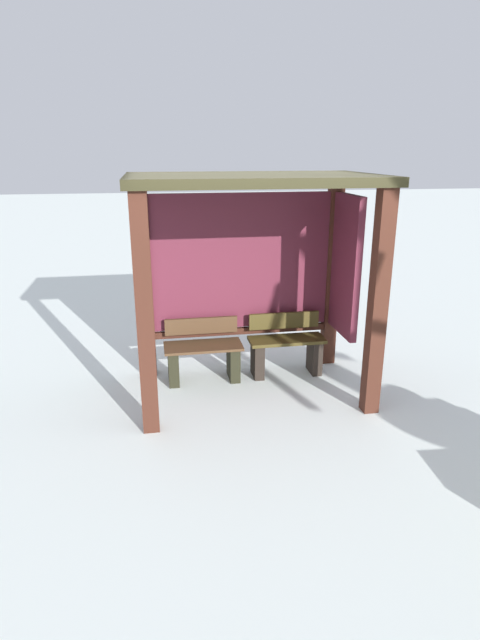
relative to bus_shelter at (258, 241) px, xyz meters
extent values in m
plane|color=white|center=(-0.11, -0.22, -1.71)|extent=(60.00, 60.00, 0.00)
cube|color=#432117|center=(-1.26, -0.90, -0.54)|extent=(0.16, 0.16, 2.33)
cube|color=#432117|center=(1.04, -0.90, -0.54)|extent=(0.16, 0.16, 2.33)
cube|color=#432117|center=(-1.26, 0.47, -0.54)|extent=(0.16, 0.16, 2.33)
cube|color=#432117|center=(1.04, 0.47, -0.54)|extent=(0.16, 0.16, 2.33)
cube|color=#2A2715|center=(-0.11, -0.22, 0.67)|extent=(2.57, 1.63, 0.09)
cube|color=maroon|center=(-0.11, 0.47, -0.33)|extent=(2.14, 0.08, 1.63)
cube|color=#432117|center=(-0.11, 0.45, -1.20)|extent=(2.14, 0.06, 0.08)
cube|color=maroon|center=(1.04, 0.02, -0.33)|extent=(0.08, 0.75, 1.63)
cube|color=#4E3521|center=(-0.62, 0.17, -1.27)|extent=(0.93, 0.42, 0.03)
cube|color=#4E3521|center=(-0.62, 0.35, -1.07)|extent=(0.88, 0.04, 0.20)
cube|color=black|center=(-0.26, 0.17, -1.49)|extent=(0.12, 0.35, 0.42)
cube|color=black|center=(-0.99, 0.17, -1.49)|extent=(0.12, 0.35, 0.42)
cube|color=#463B19|center=(0.40, 0.17, -1.25)|extent=(0.93, 0.35, 0.04)
cube|color=#463B19|center=(0.40, 0.32, -1.05)|extent=(0.88, 0.04, 0.20)
cube|color=black|center=(0.77, 0.17, -1.49)|extent=(0.12, 0.30, 0.43)
cube|color=black|center=(0.04, 0.17, -1.49)|extent=(0.12, 0.30, 0.43)
camera|label=1|loc=(-1.16, -5.49, 0.95)|focal=28.67mm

